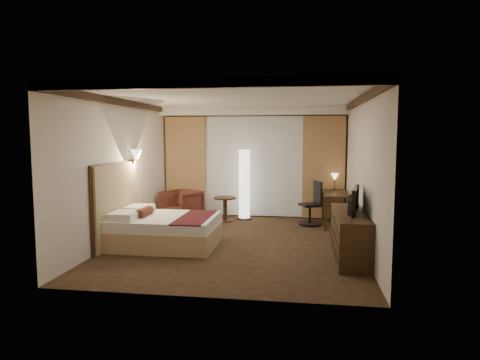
# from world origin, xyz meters

# --- Properties ---
(floor) EXTENTS (4.50, 5.50, 0.01)m
(floor) POSITION_xyz_m (0.00, 0.00, 0.00)
(floor) COLOR black
(floor) RESTS_ON ground
(ceiling) EXTENTS (4.50, 5.50, 0.01)m
(ceiling) POSITION_xyz_m (0.00, 0.00, 2.70)
(ceiling) COLOR white
(ceiling) RESTS_ON back_wall
(back_wall) EXTENTS (4.50, 0.02, 2.70)m
(back_wall) POSITION_xyz_m (0.00, 2.75, 1.35)
(back_wall) COLOR beige
(back_wall) RESTS_ON floor
(left_wall) EXTENTS (0.02, 5.50, 2.70)m
(left_wall) POSITION_xyz_m (-2.25, 0.00, 1.35)
(left_wall) COLOR beige
(left_wall) RESTS_ON floor
(right_wall) EXTENTS (0.02, 5.50, 2.70)m
(right_wall) POSITION_xyz_m (2.25, 0.00, 1.35)
(right_wall) COLOR beige
(right_wall) RESTS_ON floor
(crown_molding) EXTENTS (4.50, 5.50, 0.12)m
(crown_molding) POSITION_xyz_m (0.00, 0.00, 2.64)
(crown_molding) COLOR black
(crown_molding) RESTS_ON ceiling
(soffit) EXTENTS (4.50, 0.50, 0.20)m
(soffit) POSITION_xyz_m (0.00, 2.50, 2.60)
(soffit) COLOR white
(soffit) RESTS_ON ceiling
(curtain_sheer) EXTENTS (2.48, 0.04, 2.45)m
(curtain_sheer) POSITION_xyz_m (0.00, 2.67, 1.25)
(curtain_sheer) COLOR silver
(curtain_sheer) RESTS_ON back_wall
(curtain_left_drape) EXTENTS (1.00, 0.14, 2.45)m
(curtain_left_drape) POSITION_xyz_m (-1.70, 2.61, 1.25)
(curtain_left_drape) COLOR #A37B4A
(curtain_left_drape) RESTS_ON back_wall
(curtain_right_drape) EXTENTS (1.00, 0.14, 2.45)m
(curtain_right_drape) POSITION_xyz_m (1.70, 2.61, 1.25)
(curtain_right_drape) COLOR #A37B4A
(curtain_right_drape) RESTS_ON back_wall
(wall_sconce) EXTENTS (0.24, 0.24, 0.24)m
(wall_sconce) POSITION_xyz_m (-2.09, 0.35, 1.62)
(wall_sconce) COLOR white
(wall_sconce) RESTS_ON left_wall
(bed) EXTENTS (1.86, 1.45, 0.54)m
(bed) POSITION_xyz_m (-1.26, -0.38, 0.27)
(bed) COLOR white
(bed) RESTS_ON floor
(headboard) EXTENTS (0.12, 1.75, 1.50)m
(headboard) POSITION_xyz_m (-2.20, -0.38, 0.75)
(headboard) COLOR tan
(headboard) RESTS_ON floor
(armchair) EXTENTS (1.02, 1.00, 0.80)m
(armchair) POSITION_xyz_m (-1.64, 1.93, 0.40)
(armchair) COLOR #4E2017
(armchair) RESTS_ON floor
(side_table) EXTENTS (0.52, 0.52, 0.58)m
(side_table) POSITION_xyz_m (-0.58, 1.97, 0.29)
(side_table) COLOR black
(side_table) RESTS_ON floor
(floor_lamp) EXTENTS (0.36, 0.36, 1.69)m
(floor_lamp) POSITION_xyz_m (-0.17, 2.28, 0.84)
(floor_lamp) COLOR white
(floor_lamp) RESTS_ON floor
(desk) EXTENTS (0.55, 1.26, 0.75)m
(desk) POSITION_xyz_m (1.95, 1.85, 0.38)
(desk) COLOR black
(desk) RESTS_ON floor
(desk_lamp) EXTENTS (0.18, 0.18, 0.34)m
(desk_lamp) POSITION_xyz_m (1.95, 2.33, 0.92)
(desk_lamp) COLOR #FFD899
(desk_lamp) RESTS_ON desk
(office_chair) EXTENTS (0.63, 0.63, 1.00)m
(office_chair) POSITION_xyz_m (1.38, 1.80, 0.50)
(office_chair) COLOR black
(office_chair) RESTS_ON floor
(dresser) EXTENTS (0.50, 1.93, 0.75)m
(dresser) POSITION_xyz_m (2.00, -0.64, 0.38)
(dresser) COLOR black
(dresser) RESTS_ON floor
(television) EXTENTS (0.74, 1.09, 0.13)m
(television) POSITION_xyz_m (1.97, -0.64, 1.04)
(television) COLOR black
(television) RESTS_ON dresser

